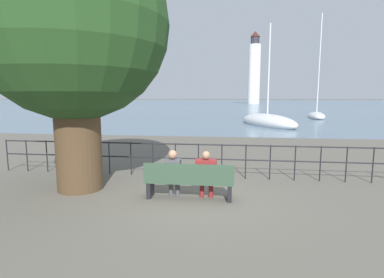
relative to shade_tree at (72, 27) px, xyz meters
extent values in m
plane|color=#605B51|center=(3.01, -0.38, -4.20)|extent=(1000.00, 1000.00, 0.00)
cube|color=slate|center=(3.01, 161.28, -4.20)|extent=(600.00, 300.00, 0.01)
cylinder|color=#4C3823|center=(0.00, 0.00, -2.91)|extent=(1.17, 1.17, 2.59)
sphere|color=#23471E|center=(0.00, 0.00, 0.09)|extent=(4.87, 4.87, 4.87)
cube|color=#334C38|center=(3.01, -0.38, -3.78)|extent=(2.15, 0.45, 0.05)
cube|color=#334C38|center=(3.01, -0.59, -3.53)|extent=(2.15, 0.04, 0.45)
cube|color=black|center=(2.03, -0.38, -4.00)|extent=(0.10, 0.41, 0.40)
cube|color=black|center=(3.98, -0.38, -4.00)|extent=(0.10, 0.41, 0.40)
cylinder|color=#4C4C51|center=(2.52, -0.23, -3.98)|extent=(0.11, 0.11, 0.45)
cylinder|color=#4C4C51|center=(2.69, -0.23, -3.98)|extent=(0.11, 0.11, 0.45)
cube|color=#4C4C51|center=(2.60, -0.31, -3.70)|extent=(0.33, 0.26, 0.14)
cube|color=#4C4C51|center=(2.60, -0.40, -3.49)|extent=(0.39, 0.24, 0.52)
sphere|color=#A87A5B|center=(2.60, -0.40, -3.12)|extent=(0.21, 0.21, 0.21)
cylinder|color=maroon|center=(3.30, -0.23, -3.98)|extent=(0.11, 0.11, 0.45)
cylinder|color=maroon|center=(3.52, -0.23, -3.98)|extent=(0.11, 0.11, 0.45)
cube|color=maroon|center=(3.41, -0.31, -3.70)|extent=(0.42, 0.26, 0.14)
cube|color=maroon|center=(3.41, -0.40, -3.49)|extent=(0.50, 0.24, 0.53)
sphere|color=#A87A5B|center=(3.41, -0.40, -3.11)|extent=(0.19, 0.19, 0.19)
cylinder|color=black|center=(-3.46, 1.63, -3.68)|extent=(0.04, 0.04, 1.05)
cylinder|color=black|center=(-2.74, 1.63, -3.68)|extent=(0.04, 0.04, 1.05)
cylinder|color=black|center=(-2.02, 1.63, -3.68)|extent=(0.04, 0.04, 1.05)
cylinder|color=black|center=(-1.30, 1.63, -3.68)|extent=(0.04, 0.04, 1.05)
cylinder|color=black|center=(-0.58, 1.63, -3.68)|extent=(0.04, 0.04, 1.05)
cylinder|color=black|center=(0.14, 1.63, -3.68)|extent=(0.04, 0.04, 1.05)
cylinder|color=black|center=(0.85, 1.63, -3.68)|extent=(0.04, 0.04, 1.05)
cylinder|color=black|center=(1.57, 1.63, -3.68)|extent=(0.04, 0.04, 1.05)
cylinder|color=black|center=(2.29, 1.63, -3.68)|extent=(0.04, 0.04, 1.05)
cylinder|color=black|center=(3.01, 1.63, -3.68)|extent=(0.04, 0.04, 1.05)
cylinder|color=black|center=(3.73, 1.63, -3.68)|extent=(0.04, 0.04, 1.05)
cylinder|color=black|center=(4.45, 1.63, -3.68)|extent=(0.04, 0.04, 1.05)
cylinder|color=black|center=(5.16, 1.63, -3.68)|extent=(0.04, 0.04, 1.05)
cylinder|color=black|center=(5.88, 1.63, -3.68)|extent=(0.04, 0.04, 1.05)
cylinder|color=black|center=(6.60, 1.63, -3.68)|extent=(0.04, 0.04, 1.05)
cylinder|color=black|center=(7.32, 1.63, -3.68)|extent=(0.04, 0.04, 1.05)
cylinder|color=black|center=(8.04, 1.63, -3.68)|extent=(0.04, 0.04, 1.05)
cylinder|color=black|center=(3.01, 1.63, -3.18)|extent=(12.93, 0.04, 0.04)
cylinder|color=black|center=(3.01, 1.63, -3.62)|extent=(12.93, 0.04, 0.04)
ellipsoid|color=white|center=(14.28, 30.81, -4.00)|extent=(3.12, 8.03, 1.02)
cylinder|color=silver|center=(14.28, 30.81, 2.16)|extent=(0.14, 0.14, 11.70)
ellipsoid|color=white|center=(7.16, 19.87, -3.91)|extent=(5.58, 8.80, 1.44)
cylinder|color=silver|center=(7.16, 19.87, 0.53)|extent=(0.14, 0.14, 8.01)
ellipsoid|color=black|center=(-15.90, 26.39, -3.98)|extent=(3.99, 6.15, 1.13)
cylinder|color=silver|center=(-15.90, 26.39, 0.87)|extent=(0.14, 0.14, 9.01)
cylinder|color=white|center=(12.73, 117.03, 7.42)|extent=(4.77, 4.77, 23.24)
cylinder|color=#2D2D33|center=(12.73, 117.03, 20.45)|extent=(3.34, 3.34, 2.83)
cone|color=#4C1E19|center=(12.73, 117.03, 23.00)|extent=(3.82, 3.82, 2.27)
camera|label=1|loc=(3.99, -7.35, -1.76)|focal=28.00mm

